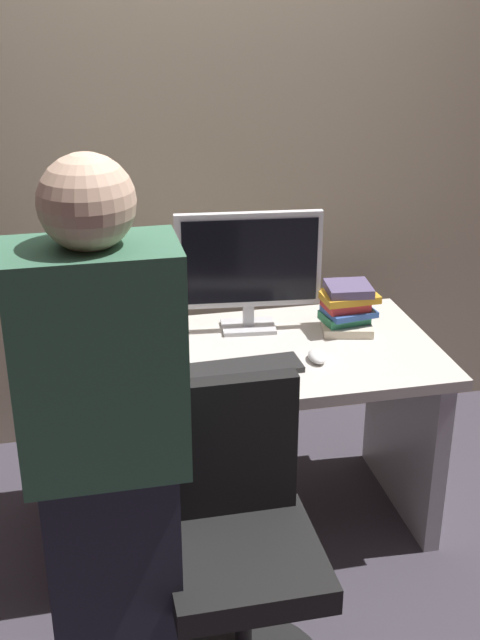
# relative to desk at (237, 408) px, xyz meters

# --- Properties ---
(ground_plane) EXTENTS (9.00, 9.00, 0.00)m
(ground_plane) POSITION_rel_desk_xyz_m (0.00, 0.00, -0.51)
(ground_plane) COLOR #3D3842
(wall_back) EXTENTS (6.40, 0.10, 3.00)m
(wall_back) POSITION_rel_desk_xyz_m (0.00, 0.83, 0.99)
(wall_back) COLOR tan
(wall_back) RESTS_ON ground
(desk) EXTENTS (1.45, 0.74, 0.73)m
(desk) POSITION_rel_desk_xyz_m (0.00, 0.00, 0.00)
(desk) COLOR beige
(desk) RESTS_ON ground
(office_chair) EXTENTS (0.52, 0.52, 0.94)m
(office_chair) POSITION_rel_desk_xyz_m (-0.15, -0.71, -0.08)
(office_chair) COLOR black
(office_chair) RESTS_ON ground
(person_at_desk) EXTENTS (0.40, 0.24, 1.64)m
(person_at_desk) POSITION_rel_desk_xyz_m (-0.51, -0.80, 0.33)
(person_at_desk) COLOR #262838
(person_at_desk) RESTS_ON ground
(monitor) EXTENTS (0.54, 0.16, 0.46)m
(monitor) POSITION_rel_desk_xyz_m (0.09, 0.20, 0.48)
(monitor) COLOR silver
(monitor) RESTS_ON desk
(keyboard) EXTENTS (0.43, 0.15, 0.02)m
(keyboard) POSITION_rel_desk_xyz_m (-0.02, -0.14, 0.23)
(keyboard) COLOR #262626
(keyboard) RESTS_ON desk
(mouse) EXTENTS (0.06, 0.10, 0.03)m
(mouse) POSITION_rel_desk_xyz_m (0.26, -0.12, 0.24)
(mouse) COLOR white
(mouse) RESTS_ON desk
(cup_near_keyboard) EXTENTS (0.07, 0.07, 0.09)m
(cup_near_keyboard) POSITION_rel_desk_xyz_m (-0.45, -0.09, 0.27)
(cup_near_keyboard) COLOR #3372B2
(cup_near_keyboard) RESTS_ON desk
(cup_by_monitor) EXTENTS (0.08, 0.08, 0.10)m
(cup_by_monitor) POSITION_rel_desk_xyz_m (-0.40, 0.11, 0.27)
(cup_by_monitor) COLOR silver
(cup_by_monitor) RESTS_ON desk
(book_stack) EXTENTS (0.22, 0.20, 0.18)m
(book_stack) POSITION_rel_desk_xyz_m (0.45, 0.11, 0.32)
(book_stack) COLOR beige
(book_stack) RESTS_ON desk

